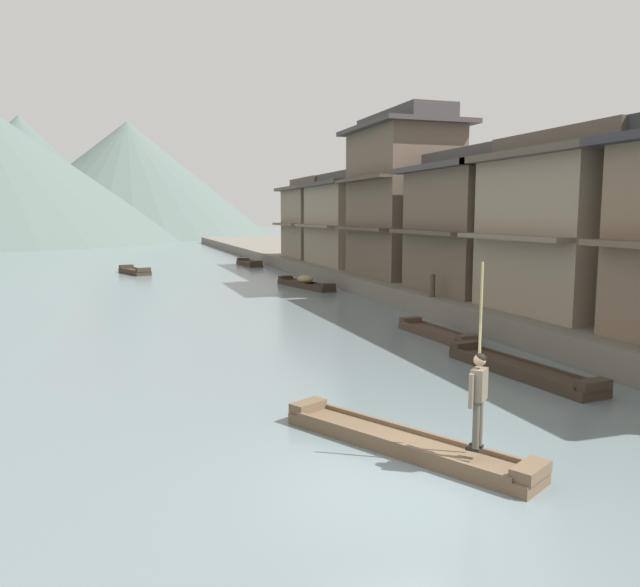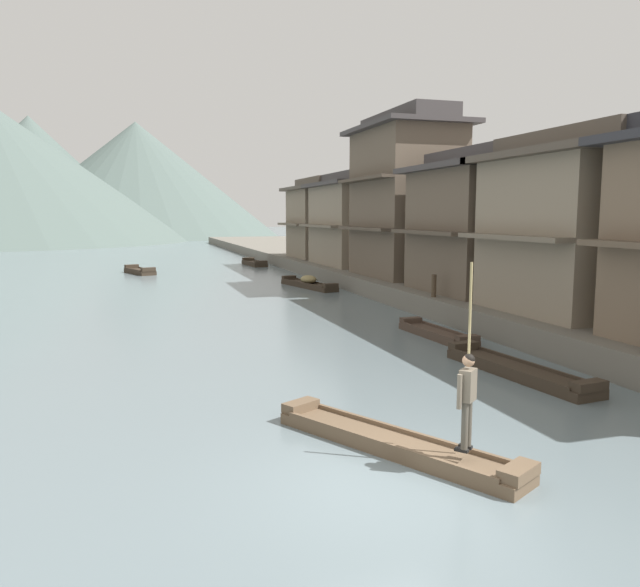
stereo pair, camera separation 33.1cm
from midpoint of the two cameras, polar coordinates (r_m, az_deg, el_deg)
The scene contains 17 objects.
ground_plane at distance 10.18m, azimuth 6.61°, elevation -17.18°, with size 400.00×400.00×0.00m, color slate.
riverbank_right at distance 43.76m, azimuth 10.21°, elevation 2.22°, with size 18.00×110.00×0.86m, color #6B665B.
boat_foreground_poled at distance 11.52m, azimuth 6.81°, elevation -13.48°, with size 3.19×4.84×0.40m.
boatman_person at distance 10.40m, azimuth 13.47°, elevation -8.52°, with size 0.43×0.47×3.04m.
boat_moored_nearest at distance 17.20m, azimuth 17.43°, elevation -6.70°, with size 1.47×5.11×0.46m.
boat_moored_second at distance 51.80m, azimuth -6.70°, elevation 2.77°, with size 1.42×4.34×0.53m.
boat_moored_third at distance 45.98m, azimuth -16.86°, elevation 1.96°, with size 2.20×3.70×0.55m.
boat_moored_far at distance 21.74m, azimuth 10.28°, elevation -3.61°, with size 1.08×4.04×0.41m.
boat_midriver_drifting at distance 35.86m, azimuth -1.63°, elevation 0.92°, with size 2.06×5.40×0.71m.
house_waterfront_second at distance 23.05m, azimuth 22.21°, elevation 5.90°, with size 5.86×6.38×6.14m.
house_waterfront_tall at distance 28.19m, azimuth 14.92°, elevation 6.34°, with size 6.75×6.50×6.14m.
house_waterfront_narrow at distance 34.18m, azimuth 7.27°, elevation 8.82°, with size 5.27×7.34×8.74m.
house_waterfront_far at distance 41.88m, azimuth 3.16°, elevation 6.79°, with size 6.39×8.14×6.14m.
house_waterfront_end at distance 48.68m, azimuth -0.43°, elevation 6.88°, with size 5.58×6.69×6.14m.
mooring_post_dock_mid at distance 25.67m, azimuth 9.95°, elevation 0.71°, with size 0.20×0.20×0.92m, color #473828.
hill_far_west at distance 124.98m, azimuth -17.22°, elevation 9.98°, with size 53.41×53.41×21.56m, color #4C5B56.
hill_far_centre at distance 127.49m, azimuth -25.79°, elevation 9.64°, with size 44.62×44.62×22.07m, color #4C5B56.
Camera 1 is at (-4.07, -8.35, 4.21)m, focal length 34.82 mm.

